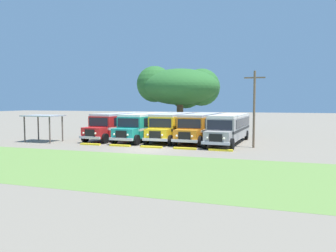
% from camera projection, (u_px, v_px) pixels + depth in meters
% --- Properties ---
extents(ground_plane, '(220.00, 220.00, 0.00)m').
position_uv_depth(ground_plane, '(146.00, 150.00, 27.56)').
color(ground_plane, slate).
extents(foreground_grass_strip, '(80.00, 10.63, 0.01)m').
position_uv_depth(foreground_grass_strip, '(101.00, 166.00, 20.29)').
color(foreground_grass_strip, olive).
rests_on(foreground_grass_strip, ground_plane).
extents(parked_bus_slot_0, '(3.63, 10.98, 2.82)m').
position_uv_depth(parked_bus_slot_0, '(121.00, 124.00, 36.49)').
color(parked_bus_slot_0, red).
rests_on(parked_bus_slot_0, ground_plane).
extents(parked_bus_slot_1, '(3.04, 10.89, 2.82)m').
position_uv_depth(parked_bus_slot_1, '(146.00, 125.00, 35.24)').
color(parked_bus_slot_1, teal).
rests_on(parked_bus_slot_1, ground_plane).
extents(parked_bus_slot_2, '(2.70, 10.84, 2.82)m').
position_uv_depth(parked_bus_slot_2, '(174.00, 125.00, 34.93)').
color(parked_bus_slot_2, yellow).
rests_on(parked_bus_slot_2, ground_plane).
extents(parked_bus_slot_3, '(3.06, 10.89, 2.82)m').
position_uv_depth(parked_bus_slot_3, '(201.00, 126.00, 33.93)').
color(parked_bus_slot_3, orange).
rests_on(parked_bus_slot_3, ground_plane).
extents(parked_bus_slot_4, '(3.30, 10.93, 2.82)m').
position_uv_depth(parked_bus_slot_4, '(229.00, 127.00, 32.15)').
color(parked_bus_slot_4, '#9E9993').
rests_on(parked_bus_slot_4, ground_plane).
extents(curb_wheelstop_0, '(2.00, 0.36, 0.15)m').
position_uv_depth(curb_wheelstop_0, '(90.00, 144.00, 30.59)').
color(curb_wheelstop_0, yellow).
rests_on(curb_wheelstop_0, ground_plane).
extents(curb_wheelstop_1, '(2.00, 0.36, 0.15)m').
position_uv_depth(curb_wheelstop_1, '(120.00, 146.00, 29.65)').
color(curb_wheelstop_1, yellow).
rests_on(curb_wheelstop_1, ground_plane).
extents(curb_wheelstop_2, '(2.00, 0.36, 0.15)m').
position_uv_depth(curb_wheelstop_2, '(151.00, 147.00, 28.71)').
color(curb_wheelstop_2, yellow).
rests_on(curb_wheelstop_2, ground_plane).
extents(curb_wheelstop_3, '(2.00, 0.36, 0.15)m').
position_uv_depth(curb_wheelstop_3, '(185.00, 148.00, 27.77)').
color(curb_wheelstop_3, yellow).
rests_on(curb_wheelstop_3, ground_plane).
extents(curb_wheelstop_4, '(2.00, 0.36, 0.15)m').
position_uv_depth(curb_wheelstop_4, '(221.00, 150.00, 26.83)').
color(curb_wheelstop_4, yellow).
rests_on(curb_wheelstop_4, ground_plane).
extents(broad_shade_tree, '(11.54, 11.06, 9.15)m').
position_uv_depth(broad_shade_tree, '(181.00, 87.00, 46.66)').
color(broad_shade_tree, brown).
rests_on(broad_shade_tree, ground_plane).
extents(utility_pole, '(1.80, 0.20, 6.76)m').
position_uv_depth(utility_pole, '(254.00, 107.00, 28.54)').
color(utility_pole, brown).
rests_on(utility_pole, ground_plane).
extents(waiting_shelter, '(3.60, 2.60, 2.72)m').
position_uv_depth(waiting_shelter, '(43.00, 118.00, 32.92)').
color(waiting_shelter, brown).
rests_on(waiting_shelter, ground_plane).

